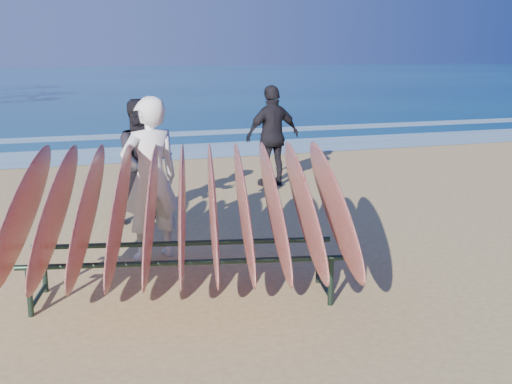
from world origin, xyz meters
TOP-DOWN VIEW (x-y plane):
  - ground at (0.00, 0.00)m, footprint 120.00×120.00m
  - ocean at (0.00, 55.00)m, footprint 160.00×160.00m
  - foam_near at (0.00, 10.00)m, footprint 160.00×160.00m
  - foam_far at (0.00, 13.50)m, footprint 160.00×160.00m
  - surfboard_rack at (-0.98, 0.24)m, footprint 3.74×3.51m
  - person_white at (-1.06, 1.70)m, footprint 0.82×0.63m
  - person_dark_a at (-0.86, 3.45)m, footprint 1.04×0.90m
  - person_dark_b at (1.87, 5.31)m, footprint 1.18×0.67m

SIDE VIEW (x-z plane):
  - ground at x=0.00m, z-range 0.00..0.00m
  - ocean at x=0.00m, z-range 0.01..0.01m
  - foam_far at x=0.00m, z-range 0.01..0.01m
  - foam_near at x=0.00m, z-range 0.01..0.01m
  - person_dark_a at x=-0.86m, z-range 0.00..1.84m
  - person_dark_b at x=1.87m, z-range 0.00..1.91m
  - surfboard_rack at x=-0.98m, z-range 0.16..1.82m
  - person_white at x=-1.06m, z-range 0.00..2.01m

